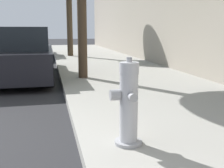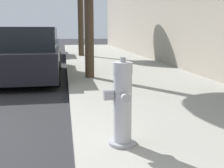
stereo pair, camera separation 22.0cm
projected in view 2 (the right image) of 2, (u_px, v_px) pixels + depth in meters
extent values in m
cube|color=#99968E|center=(216.00, 135.00, 3.44)|extent=(3.48, 40.00, 0.14)
cylinder|color=#97979C|center=(122.00, 142.00, 3.00)|extent=(0.30, 0.30, 0.04)
cylinder|color=#B2B2B7|center=(122.00, 108.00, 2.93)|extent=(0.19, 0.19, 0.73)
cylinder|color=#B2B2B7|center=(123.00, 68.00, 2.85)|extent=(0.20, 0.20, 0.11)
cylinder|color=#97979C|center=(123.00, 60.00, 2.83)|extent=(0.06, 0.06, 0.05)
cylinder|color=#97979C|center=(125.00, 97.00, 2.76)|extent=(0.08, 0.08, 0.08)
cylinder|color=#97979C|center=(120.00, 91.00, 3.03)|extent=(0.08, 0.08, 0.08)
cylinder|color=#97979C|center=(109.00, 95.00, 2.87)|extent=(0.10, 0.11, 0.11)
cube|color=black|center=(27.00, 60.00, 7.85)|extent=(1.81, 4.34, 0.67)
cube|color=black|center=(25.00, 38.00, 7.56)|extent=(1.66, 2.39, 0.57)
cylinder|color=black|center=(6.00, 62.00, 9.05)|extent=(0.20, 0.61, 0.61)
cylinder|color=black|center=(58.00, 61.00, 9.32)|extent=(0.20, 0.61, 0.61)
cylinder|color=black|center=(56.00, 74.00, 6.72)|extent=(0.20, 0.61, 0.61)
cube|color=navy|center=(39.00, 47.00, 13.80)|extent=(1.83, 4.01, 0.71)
cube|color=black|center=(38.00, 34.00, 13.52)|extent=(1.68, 2.21, 0.55)
cylinder|color=black|center=(25.00, 50.00, 14.90)|extent=(0.20, 0.60, 0.60)
cylinder|color=black|center=(57.00, 49.00, 15.18)|extent=(0.20, 0.60, 0.60)
cylinder|color=black|center=(18.00, 53.00, 12.50)|extent=(0.20, 0.60, 0.60)
cylinder|color=black|center=(56.00, 53.00, 12.77)|extent=(0.20, 0.60, 0.60)
cylinder|color=#423323|center=(89.00, 11.00, 6.90)|extent=(0.23, 0.23, 3.32)
cylinder|color=#423323|center=(81.00, 21.00, 13.00)|extent=(0.26, 0.26, 3.21)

